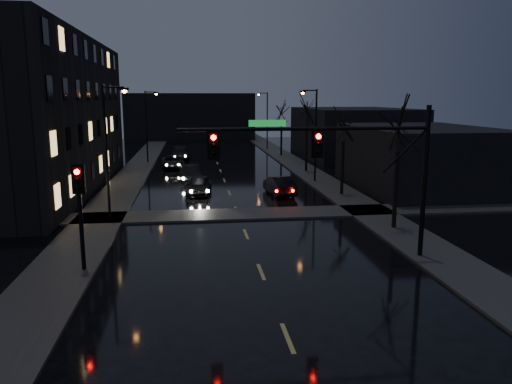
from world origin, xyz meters
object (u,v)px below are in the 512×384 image
object	(u,v)px
oncoming_car_b	(190,174)
lead_car	(279,185)
oncoming_car_c	(173,162)
oncoming_car_a	(199,185)
oncoming_car_d	(180,153)

from	to	relation	value
oncoming_car_b	lead_car	distance (m)	9.63
oncoming_car_c	lead_car	size ratio (longest dim) A/B	1.13
oncoming_car_a	oncoming_car_b	world-z (taller)	oncoming_car_a
oncoming_car_b	lead_car	xyz separation A→B (m)	(6.74, -6.87, -0.00)
oncoming_car_a	oncoming_car_c	xyz separation A→B (m)	(-2.44, 14.53, -0.04)
oncoming_car_b	oncoming_car_d	distance (m)	16.33
oncoming_car_b	oncoming_car_c	size ratio (longest dim) A/B	0.89
oncoming_car_d	lead_car	bearing A→B (deg)	-73.15
oncoming_car_a	lead_car	xyz separation A→B (m)	(6.10, -0.95, -0.01)
oncoming_car_d	lead_car	size ratio (longest dim) A/B	1.15
oncoming_car_a	oncoming_car_b	size ratio (longest dim) A/B	0.98
oncoming_car_d	lead_car	world-z (taller)	oncoming_car_d
oncoming_car_a	oncoming_car_d	distance (m)	22.28
oncoming_car_b	oncoming_car_a	bearing A→B (deg)	-90.55
oncoming_car_d	lead_car	distance (m)	24.48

